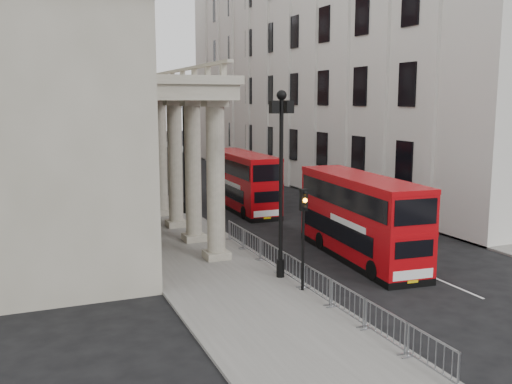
% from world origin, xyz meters
% --- Properties ---
extents(ground, '(260.00, 260.00, 0.00)m').
position_xyz_m(ground, '(0.00, 0.00, 0.00)').
color(ground, black).
rests_on(ground, ground).
extents(sidewalk_west, '(6.00, 140.00, 0.12)m').
position_xyz_m(sidewalk_west, '(-3.00, 30.00, 0.06)').
color(sidewalk_west, slate).
rests_on(sidewalk_west, ground).
extents(sidewalk_east, '(3.00, 140.00, 0.12)m').
position_xyz_m(sidewalk_east, '(13.50, 30.00, 0.06)').
color(sidewalk_east, slate).
rests_on(sidewalk_east, ground).
extents(kerb, '(0.20, 140.00, 0.14)m').
position_xyz_m(kerb, '(-0.05, 30.00, 0.07)').
color(kerb, slate).
rests_on(kerb, ground).
extents(portico_building, '(9.00, 28.00, 12.00)m').
position_xyz_m(portico_building, '(-10.50, 18.00, 6.00)').
color(portico_building, gray).
rests_on(portico_building, ground).
extents(brick_building, '(9.00, 32.00, 22.00)m').
position_xyz_m(brick_building, '(-10.50, 48.00, 11.00)').
color(brick_building, maroon).
rests_on(brick_building, ground).
extents(west_building_far, '(9.00, 30.00, 20.00)m').
position_xyz_m(west_building_far, '(-10.50, 80.00, 10.00)').
color(west_building_far, gray).
rests_on(west_building_far, ground).
extents(east_building, '(8.00, 55.00, 25.00)m').
position_xyz_m(east_building, '(16.00, 32.00, 12.50)').
color(east_building, silver).
rests_on(east_building, ground).
extents(monument_column, '(8.00, 8.00, 54.20)m').
position_xyz_m(monument_column, '(6.00, 92.00, 15.98)').
color(monument_column, '#60605E').
rests_on(monument_column, ground).
extents(lamp_post_south, '(1.05, 0.44, 8.32)m').
position_xyz_m(lamp_post_south, '(-0.60, 4.00, 4.91)').
color(lamp_post_south, black).
rests_on(lamp_post_south, sidewalk_west).
extents(lamp_post_mid, '(1.05, 0.44, 8.32)m').
position_xyz_m(lamp_post_mid, '(-0.60, 20.00, 4.91)').
color(lamp_post_mid, black).
rests_on(lamp_post_mid, sidewalk_west).
extents(lamp_post_north, '(1.05, 0.44, 8.32)m').
position_xyz_m(lamp_post_north, '(-0.60, 36.00, 4.91)').
color(lamp_post_north, black).
rests_on(lamp_post_north, sidewalk_west).
extents(traffic_light, '(0.28, 0.33, 4.30)m').
position_xyz_m(traffic_light, '(-0.50, 1.98, 3.11)').
color(traffic_light, black).
rests_on(traffic_light, sidewalk_west).
extents(crowd_barriers, '(0.50, 18.75, 1.10)m').
position_xyz_m(crowd_barriers, '(-0.35, 2.23, 0.67)').
color(crowd_barriers, gray).
rests_on(crowd_barriers, sidewalk_west).
extents(bus_near, '(3.19, 10.03, 4.26)m').
position_xyz_m(bus_near, '(4.56, 5.59, 2.23)').
color(bus_near, '#B0080D').
rests_on(bus_near, ground).
extents(bus_far, '(2.59, 9.78, 4.20)m').
position_xyz_m(bus_far, '(3.84, 20.26, 2.19)').
color(bus_far, '#A6070C').
rests_on(bus_far, ground).
extents(pedestrian_a, '(0.76, 0.63, 1.77)m').
position_xyz_m(pedestrian_a, '(-4.44, 13.40, 1.01)').
color(pedestrian_a, black).
rests_on(pedestrian_a, sidewalk_west).
extents(pedestrian_b, '(0.97, 0.92, 1.58)m').
position_xyz_m(pedestrian_b, '(-4.02, 19.52, 0.91)').
color(pedestrian_b, black).
rests_on(pedestrian_b, sidewalk_west).
extents(pedestrian_c, '(0.98, 0.72, 1.85)m').
position_xyz_m(pedestrian_c, '(-3.37, 21.29, 1.05)').
color(pedestrian_c, black).
rests_on(pedestrian_c, sidewalk_west).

